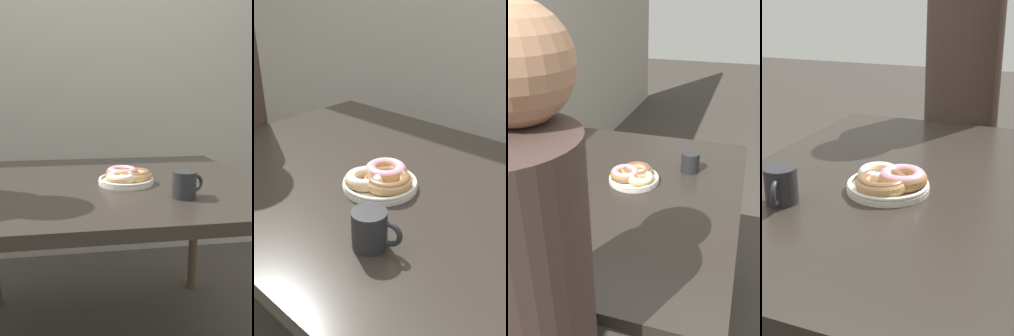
{
  "view_description": "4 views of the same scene",
  "coord_description": "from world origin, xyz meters",
  "views": [
    {
      "loc": [
        -0.1,
        -1.1,
        1.09
      ],
      "look_at": [
        0.08,
        0.08,
        0.84
      ],
      "focal_mm": 35.0,
      "sensor_mm": 36.0,
      "label": 1
    },
    {
      "loc": [
        0.7,
        -0.58,
        1.29
      ],
      "look_at": [
        0.08,
        0.08,
        0.84
      ],
      "focal_mm": 40.0,
      "sensor_mm": 36.0,
      "label": 2
    },
    {
      "loc": [
        -1.22,
        -0.32,
        1.52
      ],
      "look_at": [
        0.08,
        0.08,
        0.84
      ],
      "focal_mm": 40.0,
      "sensor_mm": 36.0,
      "label": 3
    },
    {
      "loc": [
        1.08,
        0.49,
        1.24
      ],
      "look_at": [
        0.08,
        0.08,
        0.84
      ],
      "focal_mm": 50.0,
      "sensor_mm": 36.0,
      "label": 4
    }
  ],
  "objects": [
    {
      "name": "coffee_mug",
      "position": [
        0.24,
        -0.12,
        0.82
      ],
      "size": [
        0.11,
        0.08,
        0.09
      ],
      "color": "#232326",
      "rests_on": "dining_table"
    },
    {
      "name": "dining_table",
      "position": [
        0.0,
        0.14,
        0.71
      ],
      "size": [
        1.21,
        0.97,
        0.78
      ],
      "color": "#28231E",
      "rests_on": "ground_plane"
    },
    {
      "name": "donut_plate",
      "position": [
        0.08,
        0.09,
        0.81
      ],
      "size": [
        0.22,
        0.23,
        0.06
      ],
      "color": "silver",
      "rests_on": "dining_table"
    },
    {
      "name": "wall_back",
      "position": [
        0.0,
        1.12,
        1.3
      ],
      "size": [
        8.0,
        0.05,
        2.6
      ],
      "color": "#9E998E",
      "rests_on": "ground_plane"
    }
  ]
}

